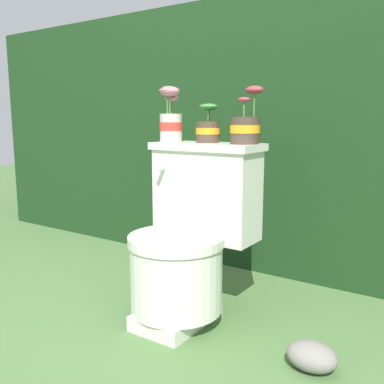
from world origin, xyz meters
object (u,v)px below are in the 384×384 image
toilet (190,238)px  garden_stone (312,356)px  potted_plant_left (171,119)px  potted_plant_midleft (208,127)px  potted_plant_middle (245,127)px

toilet → garden_stone: toilet is taller
potted_plant_left → garden_stone: size_ratio=1.44×
potted_plant_left → potted_plant_midleft: 0.18m
potted_plant_middle → toilet: bearing=-140.6°
toilet → garden_stone: size_ratio=4.27×
potted_plant_left → potted_plant_midleft: size_ratio=1.47×
potted_plant_middle → garden_stone: (0.39, -0.25, -0.73)m
toilet → garden_stone: 0.63m
toilet → garden_stone: bearing=-11.6°
potted_plant_left → potted_plant_midleft: (0.17, 0.03, -0.04)m
potted_plant_left → garden_stone: 1.08m
potted_plant_left → potted_plant_middle: 0.35m
potted_plant_left → garden_stone: potted_plant_left is taller
potted_plant_middle → garden_stone: 0.86m
toilet → potted_plant_left: potted_plant_left is taller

